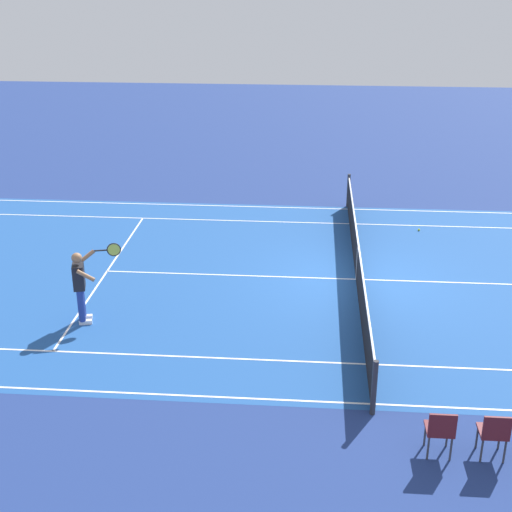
% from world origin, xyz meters
% --- Properties ---
extents(ground_plane, '(60.00, 60.00, 0.00)m').
position_xyz_m(ground_plane, '(0.00, 0.00, 0.00)').
color(ground_plane, navy).
extents(court_slab, '(24.20, 11.40, 0.00)m').
position_xyz_m(court_slab, '(0.00, 0.00, 0.00)').
color(court_slab, '#1E4C93').
rests_on(court_slab, ground_plane).
extents(court_line_markings, '(23.85, 11.05, 0.01)m').
position_xyz_m(court_line_markings, '(0.00, 0.00, 0.00)').
color(court_line_markings, white).
rests_on(court_line_markings, ground_plane).
extents(tennis_net, '(0.10, 11.70, 1.08)m').
position_xyz_m(tennis_net, '(0.00, 0.00, 0.49)').
color(tennis_net, '#2D2D33').
rests_on(tennis_net, ground_plane).
extents(tennis_player_near, '(0.99, 0.86, 1.70)m').
position_xyz_m(tennis_player_near, '(6.14, 2.76, 0.93)').
color(tennis_player_near, navy).
rests_on(tennis_player_near, ground_plane).
extents(tennis_ball, '(0.07, 0.07, 0.07)m').
position_xyz_m(tennis_ball, '(-2.02, -3.67, 0.03)').
color(tennis_ball, '#CCE01E').
rests_on(tennis_ball, ground_plane).
extents(spectator_chair_4, '(0.44, 0.44, 0.88)m').
position_xyz_m(spectator_chair_4, '(-1.82, 6.89, 0.52)').
color(spectator_chair_4, '#38383D').
rests_on(spectator_chair_4, ground_plane).
extents(spectator_chair_5, '(0.44, 0.44, 0.88)m').
position_xyz_m(spectator_chair_5, '(-0.97, 6.89, 0.52)').
color(spectator_chair_5, '#38383D').
rests_on(spectator_chair_5, ground_plane).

